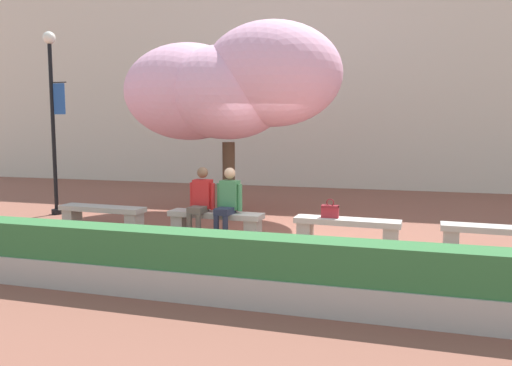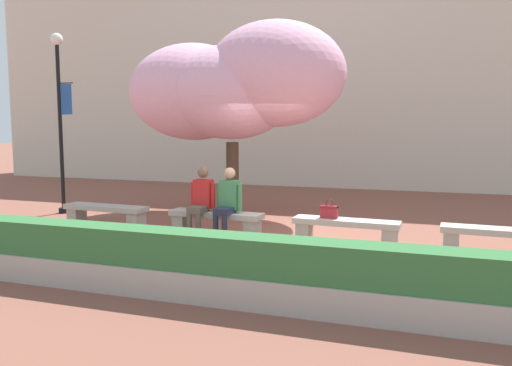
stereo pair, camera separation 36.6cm
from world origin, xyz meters
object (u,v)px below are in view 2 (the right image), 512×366
object	(u,v)px
stone_bench_west_end	(106,212)
person_seated_right	(228,200)
stone_bench_center	(346,228)
stone_bench_near_east	(502,238)
lamp_post_with_banner	(60,107)
cherry_tree_main	(234,87)
person_seated_left	(201,198)
handbag	(329,211)
stone_bench_near_west	(216,219)

from	to	relation	value
stone_bench_west_end	person_seated_right	distance (m)	2.74
stone_bench_center	stone_bench_near_east	size ratio (longest dim) A/B	1.00
stone_bench_west_end	lamp_post_with_banner	bearing A→B (deg)	150.39
stone_bench_near_east	cherry_tree_main	distance (m)	6.37
person_seated_left	handbag	world-z (taller)	person_seated_left
lamp_post_with_banner	stone_bench_near_west	bearing A→B (deg)	-14.19
stone_bench_west_end	stone_bench_near_east	distance (m)	7.34
stone_bench_center	person_seated_right	xyz separation A→B (m)	(-2.18, -0.05, 0.39)
person_seated_left	person_seated_right	xyz separation A→B (m)	(0.54, 0.00, 0.00)
person_seated_right	person_seated_left	bearing A→B (deg)	-179.97
stone_bench_west_end	stone_bench_center	bearing A→B (deg)	0.00
stone_bench_west_end	cherry_tree_main	world-z (taller)	cherry_tree_main
stone_bench_near_west	stone_bench_center	world-z (taller)	same
stone_bench_near_east	handbag	distance (m)	2.76
stone_bench_west_end	stone_bench_center	world-z (taller)	same
person_seated_left	lamp_post_with_banner	world-z (taller)	lamp_post_with_banner
person_seated_right	handbag	distance (m)	1.89
person_seated_left	stone_bench_west_end	bearing A→B (deg)	178.59
person_seated_right	cherry_tree_main	bearing A→B (deg)	108.25
stone_bench_west_end	person_seated_right	size ratio (longest dim) A/B	1.43
stone_bench_near_east	person_seated_right	distance (m)	4.65
lamp_post_with_banner	stone_bench_near_east	bearing A→B (deg)	-6.84
stone_bench_center	lamp_post_with_banner	size ratio (longest dim) A/B	0.44
stone_bench_west_end	handbag	size ratio (longest dim) A/B	5.45
stone_bench_near_west	stone_bench_center	distance (m)	2.45
person_seated_right	cherry_tree_main	xyz separation A→B (m)	(-0.74, 2.24, 2.26)
stone_bench_west_end	handbag	world-z (taller)	handbag
stone_bench_near_east	lamp_post_with_banner	xyz separation A→B (m)	(-9.31, 1.12, 2.21)
person_seated_left	cherry_tree_main	bearing A→B (deg)	95.04
stone_bench_near_east	stone_bench_west_end	bearing A→B (deg)	180.00
handbag	cherry_tree_main	size ratio (longest dim) A/B	0.07
stone_bench_near_east	lamp_post_with_banner	world-z (taller)	lamp_post_with_banner
stone_bench_center	person_seated_right	world-z (taller)	person_seated_right
stone_bench_west_end	stone_bench_center	distance (m)	4.90
cherry_tree_main	handbag	bearing A→B (deg)	-39.59
lamp_post_with_banner	cherry_tree_main	bearing A→B (deg)	15.17
handbag	lamp_post_with_banner	world-z (taller)	lamp_post_with_banner
stone_bench_near_west	cherry_tree_main	distance (m)	3.47
person_seated_right	cherry_tree_main	world-z (taller)	cherry_tree_main
stone_bench_center	person_seated_left	distance (m)	2.75
person_seated_left	lamp_post_with_banner	size ratio (longest dim) A/B	0.31
stone_bench_west_end	person_seated_right	xyz separation A→B (m)	(2.71, -0.05, 0.39)
stone_bench_near_west	person_seated_left	distance (m)	0.48
cherry_tree_main	stone_bench_west_end	bearing A→B (deg)	-132.13
stone_bench_near_west	stone_bench_near_east	world-z (taller)	same
stone_bench_near_east	handbag	size ratio (longest dim) A/B	5.45
lamp_post_with_banner	handbag	bearing A→B (deg)	-9.50
stone_bench_west_end	stone_bench_near_east	world-z (taller)	same
person_seated_right	lamp_post_with_banner	size ratio (longest dim) A/B	0.31
stone_bench_near_west	stone_bench_center	size ratio (longest dim) A/B	1.00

